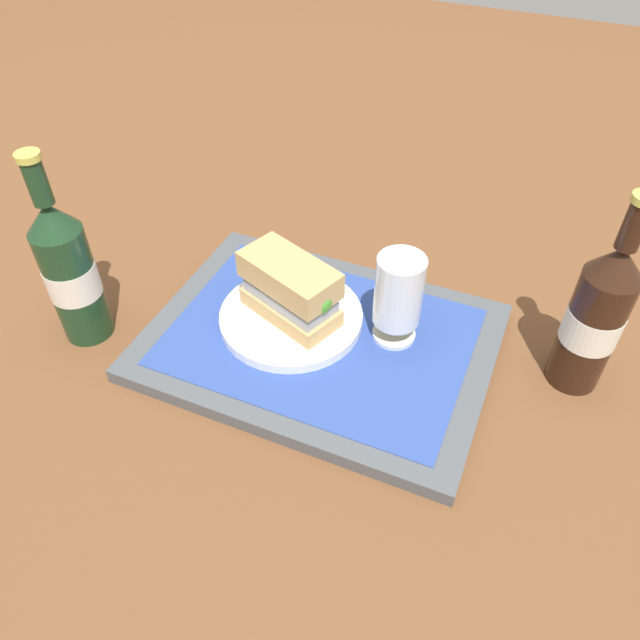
# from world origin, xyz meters

# --- Properties ---
(ground_plane) EXTENTS (3.00, 3.00, 0.00)m
(ground_plane) POSITION_xyz_m (0.00, 0.00, 0.00)
(ground_plane) COLOR brown
(tray) EXTENTS (0.44, 0.32, 0.02)m
(tray) POSITION_xyz_m (0.00, 0.00, 0.01)
(tray) COLOR #4C5156
(tray) RESTS_ON ground_plane
(placemat) EXTENTS (0.38, 0.27, 0.00)m
(placemat) POSITION_xyz_m (0.00, 0.00, 0.02)
(placemat) COLOR #2D4793
(placemat) RESTS_ON tray
(plate) EXTENTS (0.19, 0.19, 0.01)m
(plate) POSITION_xyz_m (-0.05, 0.01, 0.03)
(plate) COLOR white
(plate) RESTS_ON placemat
(sandwich) EXTENTS (0.14, 0.11, 0.08)m
(sandwich) POSITION_xyz_m (-0.04, 0.01, 0.08)
(sandwich) COLOR tan
(sandwich) RESTS_ON plate
(beer_glass) EXTENTS (0.06, 0.06, 0.12)m
(beer_glass) POSITION_xyz_m (0.09, 0.04, 0.09)
(beer_glass) COLOR silver
(beer_glass) RESTS_ON placemat
(beer_bottle) EXTENTS (0.07, 0.07, 0.27)m
(beer_bottle) POSITION_xyz_m (0.31, 0.08, 0.10)
(beer_bottle) COLOR black
(beer_bottle) RESTS_ON ground_plane
(second_bottle) EXTENTS (0.07, 0.07, 0.27)m
(second_bottle) POSITION_xyz_m (-0.30, -0.09, 0.10)
(second_bottle) COLOR #19381E
(second_bottle) RESTS_ON ground_plane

